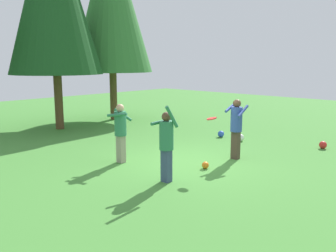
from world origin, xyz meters
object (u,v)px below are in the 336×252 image
Objects in this scene: person_thrower at (166,140)px; ball_white at (240,138)px; person_bystander at (120,128)px; frisbee at (212,119)px; ball_red at (323,145)px; ball_blue at (221,134)px; ball_orange at (205,165)px; person_catcher at (236,124)px.

person_thrower is 7.26× the size of ball_white.
ball_white is at bearing 20.24° from person_thrower.
ball_white is (4.77, -0.98, -0.87)m from person_bystander.
ball_red is at bearing -15.94° from frisbee.
ball_white is at bearing 51.59° from person_bystander.
frisbee is at bearing -148.44° from ball_blue.
person_bystander is 4.45× the size of frisbee.
person_bystander is at bearing 118.38° from ball_orange.
person_catcher is 2.66m from ball_white.
frisbee is (-1.42, -0.14, 0.33)m from person_catcher.
person_catcher is 7.24× the size of ball_blue.
frisbee is at bearing 0.00° from person_bystander.
ball_orange is (-1.42, 0.03, -0.97)m from person_catcher.
ball_orange is 3.79m from ball_white.
person_bystander reaches higher than frisbee.
ball_blue is (4.87, -0.05, -0.88)m from person_bystander.
frisbee is at bearing -86.96° from ball_orange.
person_thrower reaches higher than person_catcher.
person_thrower reaches higher than person_bystander.
person_bystander is at bearing 179.39° from ball_blue.
person_catcher reaches higher than ball_orange.
ball_orange is (-0.01, 0.17, -1.30)m from frisbee.
person_catcher is 4.69× the size of frisbee.
person_catcher is at bearing -151.23° from ball_white.
person_catcher is 7.06× the size of ball_red.
person_bystander is at bearing 116.76° from frisbee.
ball_orange is at bearing 6.45° from person_thrower.
ball_orange is at bearing 93.04° from frisbee.
person_catcher is at bearing 155.13° from ball_red.
ball_orange is (1.50, -0.03, -0.92)m from person_thrower.
person_catcher is (2.92, -0.06, 0.04)m from person_thrower.
ball_white is at bearing -96.30° from ball_blue.
ball_white reaches higher than ball_orange.
person_catcher is at bearing 23.11° from person_bystander.
ball_red is at bearing -17.90° from ball_orange.
frisbee is 4.84m from ball_red.
person_bystander reaches higher than ball_red.
person_catcher is 1.72m from ball_orange.
person_thrower is 9.75× the size of ball_orange.
ball_blue is at bearing 29.54° from ball_orange.
ball_white is (5.11, 1.14, -0.89)m from person_thrower.
person_thrower is at bearing 178.79° from ball_orange.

